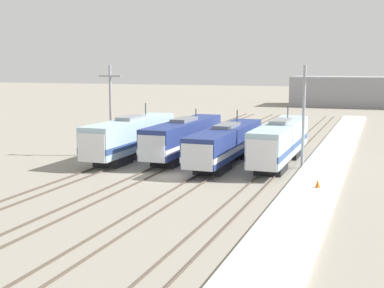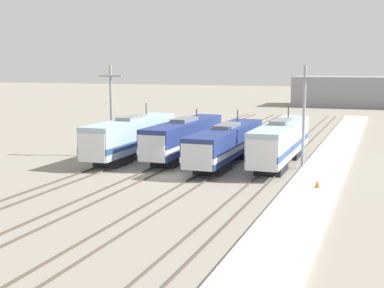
{
  "view_description": "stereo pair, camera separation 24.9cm",
  "coord_description": "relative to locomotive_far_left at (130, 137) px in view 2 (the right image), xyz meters",
  "views": [
    {
      "loc": [
        16.75,
        -42.02,
        9.61
      ],
      "look_at": [
        0.97,
        2.09,
        2.64
      ],
      "focal_mm": 50.0,
      "sensor_mm": 36.0,
      "label": 1
    },
    {
      "loc": [
        16.99,
        -41.94,
        9.61
      ],
      "look_at": [
        0.97,
        2.09,
        2.64
      ],
      "focal_mm": 50.0,
      "sensor_mm": 36.0,
      "label": 2
    }
  ],
  "objects": [
    {
      "name": "rail_pair_far_right",
      "position": [
        15.16,
        -6.91,
        -2.17
      ],
      "size": [
        1.5,
        120.0,
        0.15
      ],
      "color": "#4C4238",
      "rests_on": "ground_plane"
    },
    {
      "name": "catenary_tower_left",
      "position": [
        -2.56,
        0.87,
        2.83
      ],
      "size": [
        2.53,
        0.28,
        9.59
      ],
      "color": "gray",
      "rests_on": "ground_plane"
    },
    {
      "name": "locomotive_center_right",
      "position": [
        10.11,
        0.42,
        -0.23
      ],
      "size": [
        3.02,
        17.87,
        4.97
      ],
      "color": "black",
      "rests_on": "ground_plane"
    },
    {
      "name": "ground_plane",
      "position": [
        7.58,
        -6.91,
        -2.25
      ],
      "size": [
        400.0,
        400.0,
        0.0
      ],
      "primitive_type": "plane",
      "color": "gray"
    },
    {
      "name": "locomotive_far_left",
      "position": [
        0.0,
        0.0,
        0.0
      ],
      "size": [
        3.01,
        16.33,
        5.49
      ],
      "color": "#232326",
      "rests_on": "ground_plane"
    },
    {
      "name": "locomotive_far_right",
      "position": [
        15.16,
        1.71,
        -0.0
      ],
      "size": [
        2.86,
        17.43,
        5.34
      ],
      "color": "#232326",
      "rests_on": "ground_plane"
    },
    {
      "name": "depot_building",
      "position": [
        21.0,
        81.12,
        1.19
      ],
      "size": [
        34.16,
        14.05,
        6.88
      ],
      "color": "gray",
      "rests_on": "ground_plane"
    },
    {
      "name": "platform",
      "position": [
        19.56,
        -6.91,
        -2.09
      ],
      "size": [
        4.0,
        120.0,
        0.32
      ],
      "color": "beige",
      "rests_on": "ground_plane"
    },
    {
      "name": "rail_pair_far_left",
      "position": [
        -0.0,
        -6.91,
        -2.17
      ],
      "size": [
        1.5,
        120.0,
        0.15
      ],
      "color": "#4C4238",
      "rests_on": "ground_plane"
    },
    {
      "name": "rail_pair_center_left",
      "position": [
        5.05,
        -6.91,
        -2.17
      ],
      "size": [
        1.51,
        120.0,
        0.15
      ],
      "color": "#4C4238",
      "rests_on": "ground_plane"
    },
    {
      "name": "locomotive_center_left",
      "position": [
        5.05,
        1.98,
        -0.1
      ],
      "size": [
        2.91,
        16.86,
        4.84
      ],
      "color": "black",
      "rests_on": "ground_plane"
    },
    {
      "name": "rail_pair_center_right",
      "position": [
        10.11,
        -6.91,
        -2.17
      ],
      "size": [
        1.51,
        120.0,
        0.15
      ],
      "color": "#4C4238",
      "rests_on": "ground_plane"
    },
    {
      "name": "traffic_cone",
      "position": [
        19.94,
        -8.15,
        -1.61
      ],
      "size": [
        0.39,
        0.39,
        0.62
      ],
      "color": "orange",
      "rests_on": "platform"
    },
    {
      "name": "catenary_tower_right",
      "position": [
        17.48,
        0.87,
        2.83
      ],
      "size": [
        2.53,
        0.28,
        9.59
      ],
      "color": "gray",
      "rests_on": "ground_plane"
    }
  ]
}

